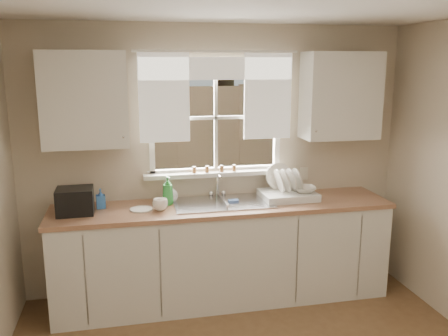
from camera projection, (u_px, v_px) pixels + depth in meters
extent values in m
cube|color=beige|center=(217.00, 228.00, 4.62)|extent=(3.60, 0.02, 1.15)
cube|color=beige|center=(216.00, 43.00, 4.25)|extent=(3.60, 0.02, 0.35)
cube|color=beige|center=(82.00, 121.00, 4.15)|extent=(1.20, 0.02, 1.00)
cube|color=beige|center=(336.00, 115.00, 4.64)|extent=(1.20, 0.02, 1.00)
cube|color=white|center=(216.00, 170.00, 4.52)|extent=(1.30, 0.06, 0.05)
cube|color=white|center=(216.00, 63.00, 4.30)|extent=(1.30, 0.06, 0.05)
cube|color=white|center=(151.00, 119.00, 4.29)|extent=(0.05, 0.06, 1.05)
cube|color=white|center=(277.00, 116.00, 4.53)|extent=(0.05, 0.06, 1.05)
cube|color=white|center=(216.00, 118.00, 4.41)|extent=(0.03, 0.04, 1.00)
cube|color=white|center=(216.00, 118.00, 4.41)|extent=(1.20, 0.04, 0.03)
cube|color=white|center=(217.00, 173.00, 4.47)|extent=(1.38, 0.14, 0.04)
cylinder|color=white|center=(217.00, 51.00, 4.20)|extent=(1.50, 0.02, 0.02)
cube|color=white|center=(164.00, 97.00, 4.20)|extent=(0.45, 0.02, 0.80)
cube|color=white|center=(268.00, 96.00, 4.40)|extent=(0.45, 0.02, 0.80)
cube|color=white|center=(217.00, 69.00, 4.25)|extent=(1.40, 0.02, 0.20)
cube|color=silver|center=(223.00, 254.00, 4.35)|extent=(3.00, 0.62, 0.87)
cube|color=#9A6B4D|center=(223.00, 206.00, 4.25)|extent=(3.04, 0.65, 0.04)
cube|color=silver|center=(85.00, 100.00, 3.95)|extent=(0.70, 0.33, 0.80)
cube|color=silver|center=(341.00, 96.00, 4.42)|extent=(0.70, 0.33, 0.80)
cube|color=beige|center=(304.00, 174.00, 4.68)|extent=(0.08, 0.01, 0.12)
cylinder|color=brown|center=(207.00, 169.00, 4.42)|extent=(0.04, 0.04, 0.06)
cylinder|color=brown|center=(194.00, 170.00, 4.39)|extent=(0.04, 0.04, 0.06)
cylinder|color=brown|center=(234.00, 168.00, 4.47)|extent=(0.04, 0.04, 0.06)
cylinder|color=brown|center=(222.00, 169.00, 4.44)|extent=(0.04, 0.04, 0.06)
cube|color=#335421|center=(169.00, 173.00, 9.53)|extent=(20.00, 10.00, 0.02)
cube|color=#977254|center=(179.00, 145.00, 7.42)|extent=(8.00, 0.10, 1.80)
cube|color=#5B131B|center=(106.00, 112.00, 10.47)|extent=(3.00, 3.00, 2.20)
cube|color=black|center=(103.00, 54.00, 10.20)|extent=(3.20, 3.20, 0.30)
cylinder|color=#423021|center=(226.00, 89.00, 10.42)|extent=(0.36, 0.36, 3.20)
cube|color=#B7B7BC|center=(223.00, 212.00, 4.29)|extent=(0.84, 0.46, 0.18)
cube|color=#B7B7BC|center=(223.00, 203.00, 4.27)|extent=(0.88, 0.50, 0.01)
cube|color=#B7B7BC|center=(223.00, 205.00, 4.28)|extent=(0.02, 0.41, 0.14)
cylinder|color=silver|center=(217.00, 185.00, 4.49)|extent=(0.03, 0.03, 0.22)
cylinder|color=silver|center=(219.00, 175.00, 4.39)|extent=(0.02, 0.18, 0.02)
sphere|color=silver|center=(211.00, 193.00, 4.49)|extent=(0.05, 0.05, 0.05)
sphere|color=silver|center=(223.00, 193.00, 4.52)|extent=(0.05, 0.05, 0.05)
cube|color=silver|center=(288.00, 195.00, 4.42)|extent=(0.51, 0.39, 0.07)
cylinder|color=white|center=(279.00, 176.00, 4.49)|extent=(0.26, 0.08, 0.25)
cylinder|color=white|center=(279.00, 181.00, 4.37)|extent=(0.07, 0.22, 0.22)
cylinder|color=white|center=(285.00, 180.00, 4.38)|extent=(0.07, 0.22, 0.22)
cylinder|color=white|center=(291.00, 180.00, 4.39)|extent=(0.07, 0.22, 0.22)
cylinder|color=white|center=(297.00, 180.00, 4.41)|extent=(0.07, 0.22, 0.22)
imported|color=silver|center=(304.00, 189.00, 4.39)|extent=(0.25, 0.25, 0.05)
imported|color=green|center=(168.00, 191.00, 4.21)|extent=(0.13, 0.13, 0.26)
imported|color=#3778D0|center=(101.00, 199.00, 4.12)|extent=(0.09, 0.09, 0.17)
imported|color=beige|center=(170.00, 193.00, 4.29)|extent=(0.17, 0.17, 0.18)
cylinder|color=silver|center=(141.00, 209.00, 4.08)|extent=(0.20, 0.20, 0.01)
imported|color=white|center=(160.00, 205.00, 4.06)|extent=(0.14, 0.14, 0.10)
cube|color=black|center=(75.00, 201.00, 3.96)|extent=(0.30, 0.26, 0.22)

